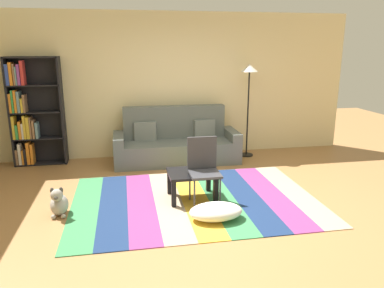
{
  "coord_description": "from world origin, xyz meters",
  "views": [
    {
      "loc": [
        -1.01,
        -4.5,
        2.06
      ],
      "look_at": [
        -0.03,
        0.76,
        0.65
      ],
      "focal_mm": 34.43,
      "sensor_mm": 36.0,
      "label": 1
    }
  ],
  "objects_px": {
    "couch": "(176,143)",
    "pouf": "(216,212)",
    "dog": "(59,203)",
    "standing_lamp": "(249,80)",
    "coffee_table": "(192,177)",
    "tv_remote": "(190,172)",
    "bookshelf": "(30,114)",
    "folding_chair": "(203,165)"
  },
  "relations": [
    {
      "from": "pouf",
      "to": "folding_chair",
      "type": "distance_m",
      "value": 0.7
    },
    {
      "from": "dog",
      "to": "tv_remote",
      "type": "height_order",
      "value": "tv_remote"
    },
    {
      "from": "couch",
      "to": "standing_lamp",
      "type": "xyz_separation_m",
      "value": [
        1.4,
        0.1,
        1.13
      ]
    },
    {
      "from": "bookshelf",
      "to": "standing_lamp",
      "type": "distance_m",
      "value": 4.0
    },
    {
      "from": "pouf",
      "to": "bookshelf",
      "type": "bearing_deg",
      "value": 134.02
    },
    {
      "from": "pouf",
      "to": "folding_chair",
      "type": "height_order",
      "value": "folding_chair"
    },
    {
      "from": "pouf",
      "to": "tv_remote",
      "type": "bearing_deg",
      "value": 106.17
    },
    {
      "from": "bookshelf",
      "to": "pouf",
      "type": "distance_m",
      "value": 3.95
    },
    {
      "from": "coffee_table",
      "to": "dog",
      "type": "height_order",
      "value": "same"
    },
    {
      "from": "bookshelf",
      "to": "folding_chair",
      "type": "distance_m",
      "value": 3.48
    },
    {
      "from": "dog",
      "to": "tv_remote",
      "type": "distance_m",
      "value": 1.74
    },
    {
      "from": "couch",
      "to": "folding_chair",
      "type": "relative_size",
      "value": 2.51
    },
    {
      "from": "bookshelf",
      "to": "tv_remote",
      "type": "relative_size",
      "value": 12.72
    },
    {
      "from": "bookshelf",
      "to": "coffee_table",
      "type": "height_order",
      "value": "bookshelf"
    },
    {
      "from": "tv_remote",
      "to": "dog",
      "type": "bearing_deg",
      "value": -161.04
    },
    {
      "from": "couch",
      "to": "tv_remote",
      "type": "distance_m",
      "value": 1.82
    },
    {
      "from": "pouf",
      "to": "standing_lamp",
      "type": "xyz_separation_m",
      "value": [
        1.27,
        2.6,
        1.36
      ]
    },
    {
      "from": "pouf",
      "to": "couch",
      "type": "bearing_deg",
      "value": 93.05
    },
    {
      "from": "tv_remote",
      "to": "standing_lamp",
      "type": "bearing_deg",
      "value": 65.39
    },
    {
      "from": "bookshelf",
      "to": "pouf",
      "type": "bearing_deg",
      "value": -45.98
    },
    {
      "from": "dog",
      "to": "standing_lamp",
      "type": "relative_size",
      "value": 0.23
    },
    {
      "from": "coffee_table",
      "to": "pouf",
      "type": "bearing_deg",
      "value": -76.19
    },
    {
      "from": "couch",
      "to": "folding_chair",
      "type": "xyz_separation_m",
      "value": [
        0.09,
        -1.94,
        0.2
      ]
    },
    {
      "from": "dog",
      "to": "standing_lamp",
      "type": "xyz_separation_m",
      "value": [
        3.18,
        2.1,
        1.31
      ]
    },
    {
      "from": "pouf",
      "to": "standing_lamp",
      "type": "relative_size",
      "value": 0.38
    },
    {
      "from": "coffee_table",
      "to": "tv_remote",
      "type": "bearing_deg",
      "value": -155.4
    },
    {
      "from": "coffee_table",
      "to": "tv_remote",
      "type": "height_order",
      "value": "tv_remote"
    },
    {
      "from": "couch",
      "to": "pouf",
      "type": "bearing_deg",
      "value": -86.95
    },
    {
      "from": "coffee_table",
      "to": "folding_chair",
      "type": "bearing_deg",
      "value": -45.06
    },
    {
      "from": "coffee_table",
      "to": "bookshelf",
      "type": "bearing_deg",
      "value": 140.31
    },
    {
      "from": "dog",
      "to": "standing_lamp",
      "type": "height_order",
      "value": "standing_lamp"
    },
    {
      "from": "dog",
      "to": "pouf",
      "type": "bearing_deg",
      "value": -14.46
    },
    {
      "from": "pouf",
      "to": "tv_remote",
      "type": "relative_size",
      "value": 4.4
    },
    {
      "from": "couch",
      "to": "standing_lamp",
      "type": "relative_size",
      "value": 1.29
    },
    {
      "from": "couch",
      "to": "pouf",
      "type": "relative_size",
      "value": 3.42
    },
    {
      "from": "bookshelf",
      "to": "dog",
      "type": "distance_m",
      "value": 2.53
    },
    {
      "from": "pouf",
      "to": "dog",
      "type": "bearing_deg",
      "value": 165.54
    },
    {
      "from": "dog",
      "to": "folding_chair",
      "type": "bearing_deg",
      "value": 2.07
    },
    {
      "from": "standing_lamp",
      "to": "folding_chair",
      "type": "height_order",
      "value": "standing_lamp"
    },
    {
      "from": "pouf",
      "to": "dog",
      "type": "height_order",
      "value": "dog"
    },
    {
      "from": "couch",
      "to": "folding_chair",
      "type": "distance_m",
      "value": 1.95
    },
    {
      "from": "coffee_table",
      "to": "folding_chair",
      "type": "height_order",
      "value": "folding_chair"
    }
  ]
}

